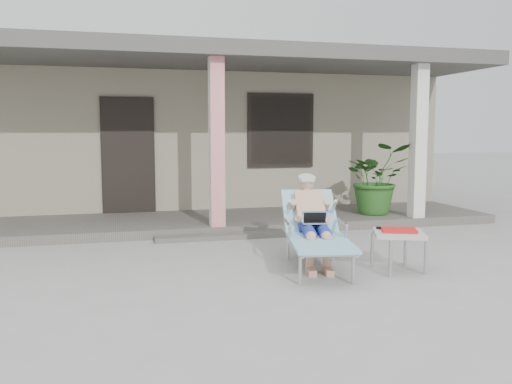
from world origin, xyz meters
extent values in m
plane|color=#9E9E99|center=(0.00, 0.00, 0.00)|extent=(60.00, 60.00, 0.00)
cube|color=gray|center=(0.00, 6.50, 1.50)|extent=(10.00, 5.00, 3.00)
cube|color=#474442|center=(0.00, 6.50, 3.15)|extent=(10.40, 5.40, 0.30)
cube|color=black|center=(-1.30, 3.97, 1.20)|extent=(0.95, 0.06, 2.10)
cube|color=black|center=(1.60, 3.97, 1.65)|extent=(1.20, 0.06, 1.30)
cube|color=black|center=(1.60, 3.96, 1.65)|extent=(1.32, 0.05, 1.42)
cube|color=#605B56|center=(0.00, 3.00, 0.07)|extent=(10.00, 2.00, 0.15)
cube|color=red|center=(0.00, 2.15, 1.45)|extent=(0.22, 0.22, 2.61)
cube|color=silver|center=(3.50, 2.15, 1.45)|extent=(0.22, 0.22, 2.61)
cube|color=#474442|center=(0.00, 3.00, 2.88)|extent=(10.00, 2.30, 0.24)
cube|color=#605B56|center=(0.00, 1.85, 0.04)|extent=(2.00, 0.30, 0.07)
cylinder|color=#B7B7BC|center=(0.34, -0.82, 0.17)|extent=(0.04, 0.04, 0.34)
cylinder|color=#B7B7BC|center=(0.90, -0.94, 0.17)|extent=(0.04, 0.04, 0.34)
cylinder|color=#B7B7BC|center=(0.56, 0.26, 0.17)|extent=(0.04, 0.04, 0.34)
cylinder|color=#B7B7BC|center=(1.12, 0.15, 0.17)|extent=(0.04, 0.04, 0.34)
cube|color=#B7B7BC|center=(0.70, -0.47, 0.36)|extent=(0.79, 1.22, 0.03)
cube|color=#96E5E9|center=(0.70, -0.47, 0.38)|extent=(0.88, 1.27, 0.04)
cube|color=#B7B7BC|center=(0.87, 0.33, 0.57)|extent=(0.67, 0.64, 0.46)
cube|color=#96E5E9|center=(0.87, 0.33, 0.61)|extent=(0.77, 0.72, 0.52)
cylinder|color=#B2B2B5|center=(0.92, 0.60, 1.02)|extent=(0.27, 0.27, 0.12)
cube|color=silver|center=(0.78, -0.08, 0.54)|extent=(0.34, 0.27, 0.22)
cube|color=#B7B6B1|center=(1.65, -0.55, 0.45)|extent=(0.73, 0.73, 0.04)
cylinder|color=#B7B7BC|center=(1.43, -0.78, 0.21)|extent=(0.04, 0.04, 0.42)
cylinder|color=#B7B7BC|center=(1.87, -0.78, 0.21)|extent=(0.04, 0.04, 0.42)
cylinder|color=#B7B7BC|center=(1.43, -0.33, 0.21)|extent=(0.04, 0.04, 0.42)
cylinder|color=#B7B7BC|center=(1.87, -0.33, 0.21)|extent=(0.04, 0.04, 0.42)
cube|color=red|center=(1.65, -0.55, 0.49)|extent=(0.47, 0.41, 0.03)
cube|color=black|center=(1.65, -0.41, 0.48)|extent=(0.37, 0.17, 0.04)
imported|color=#26591E|center=(3.02, 2.70, 0.79)|extent=(1.33, 1.21, 1.28)
camera|label=1|loc=(-1.53, -6.15, 1.63)|focal=38.00mm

